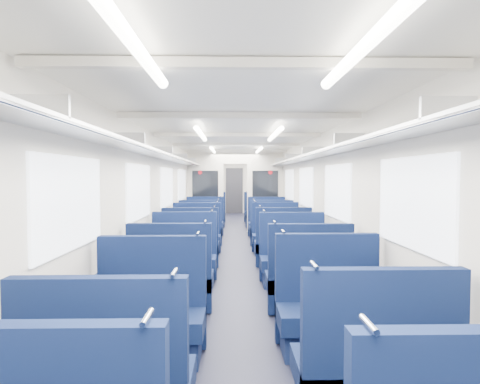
{
  "coord_description": "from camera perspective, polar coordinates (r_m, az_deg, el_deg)",
  "views": [
    {
      "loc": [
        -0.08,
        -8.35,
        1.64
      ],
      "look_at": [
        0.14,
        3.3,
        1.17
      ],
      "focal_mm": 29.27,
      "sensor_mm": 36.0,
      "label": 1
    }
  ],
  "objects": [
    {
      "name": "seat_14",
      "position": [
        8.19,
        -6.37,
        -6.8
      ],
      "size": [
        1.0,
        0.55,
        1.12
      ],
      "color": "#0D1B43",
      "rests_on": "floor"
    },
    {
      "name": "seat_13",
      "position": [
        7.23,
        6.22,
        -8.01
      ],
      "size": [
        1.0,
        0.55,
        1.12
      ],
      "color": "#0D1B43",
      "rests_on": "floor"
    },
    {
      "name": "seat_5",
      "position": [
        2.92,
        18.99,
        -24.16
      ],
      "size": [
        1.0,
        0.55,
        1.12
      ],
      "color": "#0D1B43",
      "rests_on": "floor"
    },
    {
      "name": "seat_9",
      "position": [
        4.92,
        9.89,
        -12.98
      ],
      "size": [
        1.0,
        0.55,
        1.12
      ],
      "color": "#0D1B43",
      "rests_on": "floor"
    },
    {
      "name": "wall_right",
      "position": [
        8.5,
        8.95,
        -0.84
      ],
      "size": [
        0.02,
        18.0,
        2.35
      ],
      "primitive_type": "cube",
      "color": "beige",
      "rests_on": "floor"
    },
    {
      "name": "dado_right",
      "position": [
        8.58,
        8.81,
        -6.35
      ],
      "size": [
        0.03,
        17.9,
        0.7
      ],
      "primitive_type": "cube",
      "color": "#101A37",
      "rests_on": "floor"
    },
    {
      "name": "seat_7",
      "position": [
        3.94,
        12.95,
        -16.95
      ],
      "size": [
        1.0,
        0.55,
        1.12
      ],
      "color": "#0D1B43",
      "rests_on": "floor"
    },
    {
      "name": "bulkhead",
      "position": [
        11.45,
        -0.69,
        0.28
      ],
      "size": [
        2.8,
        0.1,
        2.35
      ],
      "color": "beige",
      "rests_on": "floor"
    },
    {
      "name": "seat_10",
      "position": [
        6.13,
        -8.2,
        -9.91
      ],
      "size": [
        1.0,
        0.55,
        1.12
      ],
      "color": "#0D1B43",
      "rests_on": "floor"
    },
    {
      "name": "luggage_rack_left",
      "position": [
        8.44,
        -8.83,
        4.56
      ],
      "size": [
        0.36,
        17.4,
        0.18
      ],
      "color": "#B2B5BA",
      "rests_on": "wall_left"
    },
    {
      "name": "ceiling_fittings",
      "position": [
        8.12,
        -0.52,
        6.91
      ],
      "size": [
        2.7,
        16.06,
        0.11
      ],
      "color": "beige",
      "rests_on": "ceiling"
    },
    {
      "name": "seat_23",
      "position": [
        13.71,
        2.72,
        -3.11
      ],
      "size": [
        1.0,
        0.55,
        1.12
      ],
      "color": "#0D1B43",
      "rests_on": "floor"
    },
    {
      "name": "wall_far",
      "position": [
        17.36,
        -0.84,
        0.78
      ],
      "size": [
        2.8,
        0.02,
        2.35
      ],
      "primitive_type": "cube",
      "color": "beige",
      "rests_on": "floor"
    },
    {
      "name": "seat_22",
      "position": [
        13.66,
        -4.25,
        -3.13
      ],
      "size": [
        1.0,
        0.55,
        1.12
      ],
      "color": "#0D1B43",
      "rests_on": "floor"
    },
    {
      "name": "dado_left",
      "position": [
        8.55,
        -9.91,
        -6.38
      ],
      "size": [
        0.03,
        17.9,
        0.7
      ],
      "primitive_type": "cube",
      "color": "#101A37",
      "rests_on": "floor"
    },
    {
      "name": "floor",
      "position": [
        8.51,
        -0.53,
        -8.78
      ],
      "size": [
        2.8,
        18.0,
        0.01
      ],
      "primitive_type": "cube",
      "color": "black",
      "rests_on": "ground"
    },
    {
      "name": "end_door",
      "position": [
        17.31,
        -0.84,
        0.2
      ],
      "size": [
        0.75,
        0.06,
        2.0
      ],
      "primitive_type": "cube",
      "color": "black",
      "rests_on": "floor"
    },
    {
      "name": "seat_17",
      "position": [
        9.31,
        4.56,
        -5.69
      ],
      "size": [
        1.0,
        0.55,
        1.12
      ],
      "color": "#0D1B43",
      "rests_on": "floor"
    },
    {
      "name": "seat_15",
      "position": [
        8.34,
        5.22,
        -6.62
      ],
      "size": [
        1.0,
        0.55,
        1.12
      ],
      "color": "#0D1B43",
      "rests_on": "floor"
    },
    {
      "name": "seat_18",
      "position": [
        10.57,
        -5.17,
        -4.73
      ],
      "size": [
        1.0,
        0.55,
        1.12
      ],
      "color": "#0D1B43",
      "rests_on": "floor"
    },
    {
      "name": "wall_left",
      "position": [
        8.47,
        -10.05,
        -0.85
      ],
      "size": [
        0.02,
        18.0,
        2.35
      ],
      "primitive_type": "cube",
      "color": "beige",
      "rests_on": "floor"
    },
    {
      "name": "seat_6",
      "position": [
        3.79,
        -13.0,
        -17.7
      ],
      "size": [
        1.0,
        0.55,
        1.12
      ],
      "color": "#0D1B43",
      "rests_on": "floor"
    },
    {
      "name": "luggage_rack_right",
      "position": [
        8.46,
        7.73,
        4.56
      ],
      "size": [
        0.36,
        17.4,
        0.18
      ],
      "color": "#B2B5BA",
      "rests_on": "wall_right"
    },
    {
      "name": "seat_20",
      "position": [
        12.53,
        -4.53,
        -3.63
      ],
      "size": [
        1.0,
        0.55,
        1.12
      ],
      "color": "#0D1B43",
      "rests_on": "floor"
    },
    {
      "name": "seat_21",
      "position": [
        12.47,
        3.1,
        -3.65
      ],
      "size": [
        1.0,
        0.55,
        1.12
      ],
      "color": "#0D1B43",
      "rests_on": "floor"
    },
    {
      "name": "windows",
      "position": [
        7.9,
        -0.5,
        0.73
      ],
      "size": [
        2.78,
        15.6,
        0.75
      ],
      "color": "white",
      "rests_on": "wall_left"
    },
    {
      "name": "seat_11",
      "position": [
        6.05,
        7.71,
        -10.06
      ],
      "size": [
        1.0,
        0.55,
        1.12
      ],
      "color": "#0D1B43",
      "rests_on": "floor"
    },
    {
      "name": "ceiling",
      "position": [
        8.39,
        -0.54,
        7.19
      ],
      "size": [
        2.8,
        18.0,
        0.01
      ],
      "primitive_type": "cube",
      "color": "silver",
      "rests_on": "wall_left"
    },
    {
      "name": "seat_16",
      "position": [
        9.33,
        -5.72,
        -5.68
      ],
      "size": [
        1.0,
        0.55,
        1.12
      ],
      "color": "#0D1B43",
      "rests_on": "floor"
    },
    {
      "name": "seat_19",
      "position": [
        10.44,
        3.93,
        -4.82
      ],
      "size": [
        1.0,
        0.55,
        1.12
      ],
      "color": "#0D1B43",
      "rests_on": "floor"
    },
    {
      "name": "seat_8",
      "position": [
        4.96,
        -9.97,
        -12.85
      ],
      "size": [
        1.0,
        0.55,
        1.12
      ],
      "color": "#0D1B43",
      "rests_on": "floor"
    },
    {
      "name": "seat_12",
      "position": [
        7.17,
        -7.14,
        -8.11
      ],
      "size": [
        1.0,
        0.55,
        1.12
      ],
      "color": "#0D1B43",
      "rests_on": "floor"
    }
  ]
}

